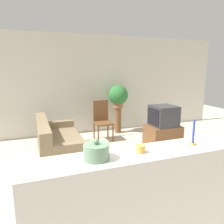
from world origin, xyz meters
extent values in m
plane|color=beige|center=(0.00, 0.00, 0.00)|extent=(14.00, 14.00, 0.00)
cube|color=beige|center=(0.00, 3.43, 1.35)|extent=(9.00, 0.06, 2.70)
cube|color=#847051|center=(-0.65, 1.80, 0.21)|extent=(0.85, 1.79, 0.43)
cube|color=#847051|center=(-0.97, 1.80, 0.61)|extent=(0.20, 1.79, 0.37)
cube|color=#847051|center=(-0.65, 0.98, 0.29)|extent=(0.85, 0.16, 0.58)
cube|color=#847051|center=(-0.65, 2.61, 0.29)|extent=(0.85, 0.16, 0.58)
cube|color=brown|center=(1.69, 1.66, 0.25)|extent=(0.75, 0.58, 0.50)
cube|color=#333338|center=(1.69, 1.66, 0.73)|extent=(0.53, 0.55, 0.47)
cube|color=black|center=(1.42, 1.66, 0.73)|extent=(0.02, 0.45, 0.36)
cube|color=brown|center=(0.52, 2.55, 0.45)|extent=(0.44, 0.44, 0.04)
cube|color=brown|center=(0.52, 2.76, 0.73)|extent=(0.40, 0.04, 0.53)
cylinder|color=brown|center=(0.33, 2.36, 0.21)|extent=(0.04, 0.04, 0.43)
cylinder|color=brown|center=(0.71, 2.36, 0.21)|extent=(0.04, 0.04, 0.43)
cylinder|color=brown|center=(0.33, 2.74, 0.21)|extent=(0.04, 0.04, 0.43)
cylinder|color=brown|center=(0.71, 2.74, 0.21)|extent=(0.04, 0.04, 0.43)
cylinder|color=brown|center=(1.12, 3.04, 0.36)|extent=(0.17, 0.17, 0.72)
cylinder|color=#8E5B3D|center=(1.12, 3.04, 0.79)|extent=(0.27, 0.27, 0.12)
sphere|color=#2D7033|center=(1.12, 3.04, 1.08)|extent=(0.54, 0.54, 0.54)
cube|color=silver|center=(0.00, -0.69, 0.49)|extent=(2.65, 0.44, 0.98)
cylinder|color=gray|center=(-0.62, -0.69, 1.05)|extent=(0.24, 0.24, 0.15)
sphere|color=gray|center=(-0.62, -0.69, 1.15)|extent=(0.05, 0.05, 0.05)
cylinder|color=gold|center=(-0.16, -0.69, 1.02)|extent=(0.09, 0.09, 0.08)
cylinder|color=#B7933D|center=(0.48, -0.69, 0.99)|extent=(0.07, 0.07, 0.02)
cylinder|color=#2D3D9E|center=(0.48, -0.69, 1.13)|extent=(0.02, 0.02, 0.26)
camera|label=1|loc=(-1.15, -2.51, 1.81)|focal=35.00mm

